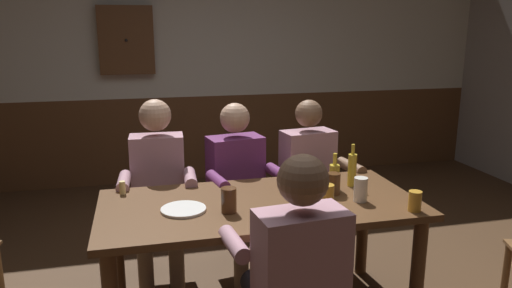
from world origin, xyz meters
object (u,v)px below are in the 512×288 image
object	(u,v)px
person_1	(239,180)
person_2	(312,175)
plate_0	(183,209)
pint_glass_3	(327,197)
dining_table	(260,218)
bottle_0	(352,169)
person_3	(294,266)
pint_glass_2	(229,200)
pint_glass_4	(287,179)
wall_dart_cabinet	(126,40)
pint_glass_5	(361,189)
pint_glass_1	(313,193)
person_0	(158,183)
pint_glass_6	(415,201)
table_candle	(122,188)
bottle_1	(334,176)
pint_glass_0	(333,184)

from	to	relation	value
person_1	person_2	bearing A→B (deg)	170.46
person_2	plate_0	distance (m)	1.22
pint_glass_3	dining_table	bearing A→B (deg)	147.41
person_2	bottle_0	size ratio (longest dim) A/B	4.45
person_1	person_3	world-z (taller)	person_3
dining_table	pint_glass_2	world-z (taller)	pint_glass_2
plate_0	pint_glass_4	xyz separation A→B (m)	(0.66, 0.23, 0.05)
wall_dart_cabinet	plate_0	bearing A→B (deg)	-83.96
person_1	pint_glass_5	size ratio (longest dim) A/B	8.52
pint_glass_1	pint_glass_3	size ratio (longest dim) A/B	0.85
person_0	dining_table	bearing A→B (deg)	133.27
pint_glass_2	wall_dart_cabinet	xyz separation A→B (m)	(-0.54, 2.88, 0.77)
pint_glass_6	wall_dart_cabinet	distance (m)	3.55
table_candle	person_1	bearing A→B (deg)	22.92
pint_glass_6	pint_glass_1	bearing A→B (deg)	153.14
person_3	pint_glass_4	xyz separation A→B (m)	(0.22, 0.85, 0.13)
bottle_1	person_3	bearing A→B (deg)	-123.50
plate_0	pint_glass_3	bearing A→B (deg)	-12.35
dining_table	person_0	bearing A→B (deg)	130.30
pint_glass_0	pint_glass_4	world-z (taller)	pint_glass_0
bottle_0	pint_glass_4	world-z (taller)	bottle_0
pint_glass_0	bottle_0	bearing A→B (deg)	34.60
person_2	table_candle	distance (m)	1.38
person_3	wall_dart_cabinet	size ratio (longest dim) A/B	1.73
bottle_1	person_2	bearing A→B (deg)	83.68
person_1	plate_0	distance (m)	0.83
person_2	pint_glass_4	distance (m)	0.59
pint_glass_4	wall_dart_cabinet	size ratio (longest dim) A/B	0.18
person_1	person_2	xyz separation A→B (m)	(0.54, 0.00, -0.00)
table_candle	pint_glass_3	xyz separation A→B (m)	(1.10, -0.53, 0.03)
person_3	pint_glass_3	distance (m)	0.58
pint_glass_4	pint_glass_5	xyz separation A→B (m)	(0.35, -0.32, 0.01)
person_3	bottle_0	size ratio (longest dim) A/B	4.46
person_0	person_2	world-z (taller)	person_0
dining_table	pint_glass_0	xyz separation A→B (m)	(0.46, 0.02, 0.17)
wall_dart_cabinet	person_1	bearing A→B (deg)	-70.34
person_3	pint_glass_5	world-z (taller)	person_3
pint_glass_2	pint_glass_0	bearing A→B (deg)	11.88
person_3	wall_dart_cabinet	xyz separation A→B (m)	(-0.73, 3.42, 0.91)
pint_glass_0	pint_glass_6	bearing A→B (deg)	-47.67
table_candle	pint_glass_5	distance (m)	1.41
person_3	pint_glass_4	world-z (taller)	person_3
person_2	wall_dart_cabinet	xyz separation A→B (m)	(-1.30, 2.11, 0.92)
plate_0	pint_glass_5	world-z (taller)	pint_glass_5
pint_glass_0	pint_glass_3	distance (m)	0.26
pint_glass_4	pint_glass_6	world-z (taller)	pint_glass_4
dining_table	person_0	distance (m)	0.85
bottle_1	pint_glass_1	world-z (taller)	bottle_1
person_0	plate_0	bearing A→B (deg)	101.90
wall_dart_cabinet	dining_table	bearing A→B (deg)	-75.00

